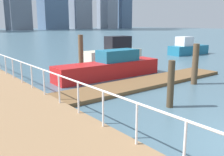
# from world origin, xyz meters

# --- Properties ---
(ground_plane) EXTENTS (300.00, 300.00, 0.00)m
(ground_plane) POSITION_xyz_m (0.00, 20.00, 0.00)
(ground_plane) COLOR #476675
(floating_dock) EXTENTS (11.90, 2.00, 0.18)m
(floating_dock) POSITION_xyz_m (2.45, 7.13, 0.09)
(floating_dock) COLOR brown
(floating_dock) RESTS_ON ground_plane
(boardwalk_railing) EXTENTS (0.06, 24.83, 1.08)m
(boardwalk_railing) POSITION_xyz_m (-3.15, 8.66, 1.22)
(boardwalk_railing) COLOR white
(boardwalk_railing) RESTS_ON boardwalk
(dock_piling_0) EXTENTS (0.27, 0.27, 1.89)m
(dock_piling_0) POSITION_xyz_m (0.63, 3.81, 0.95)
(dock_piling_0) COLOR #473826
(dock_piling_0) RESTS_ON ground_plane
(dock_piling_1) EXTENTS (0.33, 0.33, 2.23)m
(dock_piling_1) POSITION_xyz_m (4.78, 5.50, 1.12)
(dock_piling_1) COLOR brown
(dock_piling_1) RESTS_ON ground_plane
(dock_piling_2) EXTENTS (0.33, 0.33, 2.56)m
(dock_piling_2) POSITION_xyz_m (1.59, 12.21, 1.28)
(dock_piling_2) COLOR brown
(dock_piling_2) RESTS_ON ground_plane
(moored_boat_0) EXTENTS (5.11, 1.61, 2.27)m
(moored_boat_0) POSITION_xyz_m (5.72, 13.80, 0.84)
(moored_boat_0) COLOR beige
(moored_boat_0) RESTS_ON ground_plane
(moored_boat_1) EXTENTS (4.80, 2.02, 1.93)m
(moored_boat_1) POSITION_xyz_m (15.90, 13.85, 0.67)
(moored_boat_1) COLOR #1E6B8C
(moored_boat_1) RESTS_ON ground_plane
(moored_boat_3) EXTENTS (7.13, 1.71, 1.68)m
(moored_boat_3) POSITION_xyz_m (2.25, 9.81, 0.63)
(moored_boat_3) COLOR red
(moored_boat_3) RESTS_ON ground_plane
(skyline_tower_5) EXTENTS (13.16, 10.72, 30.74)m
(skyline_tower_5) POSITION_xyz_m (73.98, 133.44, 15.37)
(skyline_tower_5) COLOR gray
(skyline_tower_5) RESTS_ON ground_plane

